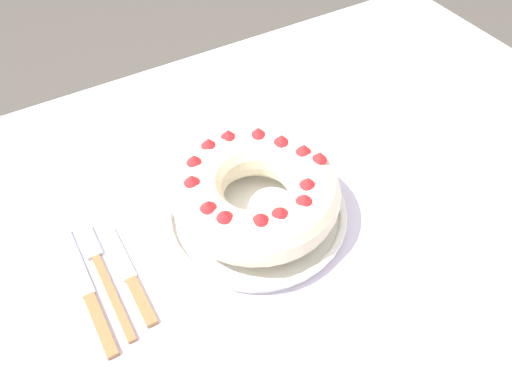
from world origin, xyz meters
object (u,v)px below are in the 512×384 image
object	(u,v)px
serving_dish	(256,214)
bundt_cake	(256,192)
fork	(102,272)
cake_knife	(132,281)
serving_knife	(90,298)

from	to	relation	value
serving_dish	bundt_cake	size ratio (longest dim) A/B	1.12
bundt_cake	fork	distance (m)	0.26
cake_knife	bundt_cake	bearing A→B (deg)	6.32
bundt_cake	cake_knife	distance (m)	0.22
serving_dish	bundt_cake	distance (m)	0.05
serving_dish	cake_knife	world-z (taller)	serving_dish
bundt_cake	serving_knife	size ratio (longest dim) A/B	1.11
serving_dish	serving_knife	distance (m)	0.28
bundt_cake	fork	bearing A→B (deg)	174.24
fork	serving_knife	distance (m)	0.04
serving_dish	fork	world-z (taller)	serving_dish
serving_dish	serving_knife	bearing A→B (deg)	-178.35
serving_dish	serving_knife	world-z (taller)	serving_dish
bundt_cake	serving_knife	world-z (taller)	bundt_cake
fork	serving_knife	size ratio (longest dim) A/B	0.93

